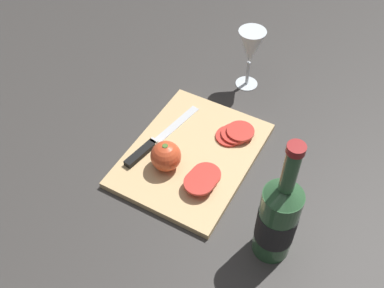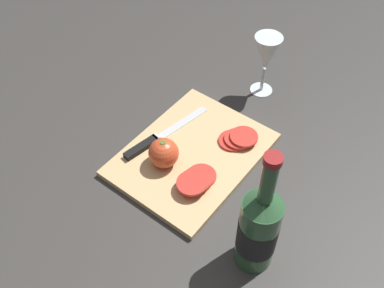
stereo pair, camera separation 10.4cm
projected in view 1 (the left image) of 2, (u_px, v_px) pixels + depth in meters
The scene contains 8 objects.
ground_plane at pixel (168, 185), 1.02m from camera, with size 3.00×3.00×0.00m, color #383533.
cutting_board at pixel (192, 155), 1.07m from camera, with size 0.36×0.27×0.02m.
wine_bottle at pixel (277, 219), 0.83m from camera, with size 0.08×0.08×0.31m.
wine_glass at pixel (251, 49), 1.16m from camera, with size 0.07×0.07×0.17m.
whole_tomato at pixel (166, 156), 1.01m from camera, with size 0.07×0.07×0.07m.
knife at pixel (149, 147), 1.06m from camera, with size 0.25×0.06×0.01m.
tomato_slice_stack_near at pixel (235, 134), 1.09m from camera, with size 0.09×0.09×0.02m.
tomato_slice_stack_far at pixel (203, 179), 0.99m from camera, with size 0.11×0.07×0.02m.
Camera 1 is at (-0.50, -0.34, 0.82)m, focal length 42.00 mm.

